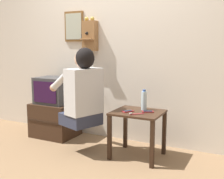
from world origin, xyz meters
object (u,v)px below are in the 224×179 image
Objects in this scene: television at (54,90)px; water_bottle at (144,100)px; toothbrush at (136,114)px; person at (83,90)px; wall_phone_antique at (90,35)px; framed_picture at (74,26)px; cell_phone_held at (128,111)px; cell_phone_spare at (148,112)px.

water_bottle is at bearing -2.94° from television.
person is at bearing 46.69° from toothbrush.
wall_phone_antique is at bearing 13.00° from toothbrush.
framed_picture reaches higher than wall_phone_antique.
water_bottle reaches higher than cell_phone_held.
framed_picture is at bearing 17.87° from toothbrush.
wall_phone_antique is (-0.24, 0.57, 0.63)m from person.
person is 0.77m from cell_phone_spare.
person is 2.19× the size of framed_picture.
framed_picture reaches higher than cell_phone_spare.
television is 1.32m from water_bottle.
television is at bearing 31.69° from toothbrush.
wall_phone_antique is at bearing -8.89° from framed_picture.
framed_picture is at bearing 61.18° from television.
television reaches higher than cell_phone_held.
television is 1.41m from cell_phone_spare.
cell_phone_held is (1.20, -0.23, -0.11)m from television.
person reaches higher than water_bottle.
television is (-0.68, 0.33, -0.10)m from person.
person is 0.57m from cell_phone_held.
framed_picture is (-0.52, 0.62, 0.76)m from person.
television is at bearing 177.06° from water_bottle.
television is 3.53× the size of toothbrush.
toothbrush reaches higher than cell_phone_spare.
television is 1.09× the size of framed_picture.
cell_phone_held is at bearing -126.85° from water_bottle.
wall_phone_antique is 6.48× the size of toothbrush.
framed_picture is at bearing 60.69° from person.
wall_phone_antique is 0.31m from framed_picture.
wall_phone_antique reaches higher than television.
wall_phone_antique reaches higher than toothbrush.
wall_phone_antique is 1.23m from cell_phone_held.
wall_phone_antique is at bearing -179.14° from cell_phone_held.
wall_phone_antique reaches higher than person.
cell_phone_spare is (1.40, -0.15, -0.11)m from television.
television is 0.92m from framed_picture.
cell_phone_spare is 0.15m from water_bottle.
toothbrush is at bearing 0.03° from cell_phone_held.
toothbrush is at bearing -89.81° from water_bottle.
television reaches higher than water_bottle.
framed_picture is (0.16, 0.28, 0.86)m from television.
framed_picture is 1.63m from toothbrush.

